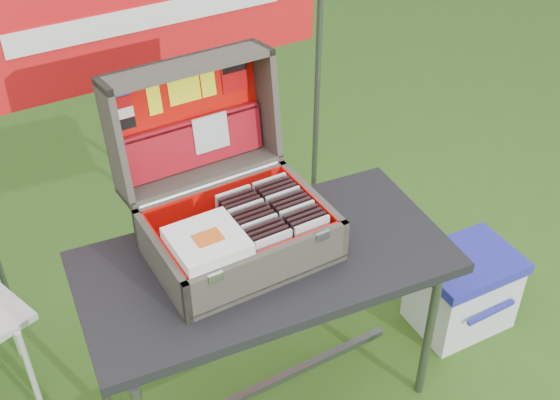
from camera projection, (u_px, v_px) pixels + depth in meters
table at (267, 337)px, 2.68m from camera, size 1.36×0.78×0.81m
table_top at (265, 262)px, 2.45m from camera, size 1.36×0.78×0.04m
table_leg_fr at (430, 327)px, 2.75m from camera, size 0.04×0.04×0.77m
table_leg_bl at (96, 355)px, 2.64m from camera, size 0.04×0.04×0.77m
table_leg_br at (353, 251)px, 3.11m from camera, size 0.04×0.04×0.77m
table_brace at (267, 385)px, 2.85m from camera, size 1.14×0.03×0.03m
suitcase at (229, 177)px, 2.32m from camera, size 0.61×0.59×0.58m
suitcase_base_bottom at (241, 250)px, 2.45m from camera, size 0.61×0.43×0.02m
suitcase_base_wall_front at (269, 270)px, 2.27m from camera, size 0.61×0.02×0.16m
suitcase_base_wall_back at (214, 204)px, 2.55m from camera, size 0.61×0.02×0.16m
suitcase_base_wall_left at (161, 264)px, 2.29m from camera, size 0.02×0.43×0.16m
suitcase_base_wall_right at (311, 209)px, 2.52m from camera, size 0.02×0.43×0.16m
suitcase_liner_floor at (240, 247)px, 2.44m from camera, size 0.56×0.39×0.01m
suitcase_latch_left at (216, 277)px, 2.14m from camera, size 0.05×0.01×0.03m
suitcase_latch_right at (323, 236)px, 2.29m from camera, size 0.05×0.01×0.03m
suitcase_hinge at (211, 184)px, 2.51m from camera, size 0.55×0.02×0.02m
suitcase_lid_back at (186, 115)px, 2.51m from camera, size 0.61×0.08×0.43m
suitcase_lid_rim_far at (186, 66)px, 2.36m from camera, size 0.61×0.16×0.05m
suitcase_lid_rim_near at (201, 173)px, 2.56m from camera, size 0.61×0.16×0.05m
suitcase_lid_rim_left at (115, 144)px, 2.34m from camera, size 0.02×0.22×0.45m
suitcase_lid_rim_right at (266, 101)px, 2.58m from camera, size 0.02×0.22×0.45m
suitcase_lid_liner at (188, 117)px, 2.50m from camera, size 0.55×0.06×0.38m
suitcase_liner_wall_front at (267, 265)px, 2.27m from camera, size 0.56×0.01×0.14m
suitcase_liner_wall_back at (215, 204)px, 2.53m from camera, size 0.56×0.01×0.14m
suitcase_liner_wall_left at (165, 260)px, 2.29m from camera, size 0.01×0.39×0.14m
suitcase_liner_wall_right at (308, 208)px, 2.51m from camera, size 0.01×0.39×0.14m
suitcase_lid_pocket at (194, 144)px, 2.54m from camera, size 0.54×0.06×0.18m
suitcase_pocket_edge at (191, 123)px, 2.49m from camera, size 0.53×0.02×0.02m
suitcase_pocket_cd at (211, 133)px, 2.54m from camera, size 0.14×0.03×0.14m
lid_sticker_cc_a at (121, 91)px, 2.33m from camera, size 0.06×0.01×0.04m
lid_sticker_cc_b at (123, 102)px, 2.35m from camera, size 0.06×0.01×0.04m
lid_sticker_cc_c at (125, 113)px, 2.37m from camera, size 0.06×0.01×0.04m
lid_sticker_cc_d at (127, 124)px, 2.39m from camera, size 0.06×0.01×0.04m
lid_card_neon_tall at (154, 98)px, 2.40m from camera, size 0.05×0.02×0.12m
lid_card_neon_main at (184, 90)px, 2.45m from camera, size 0.12×0.02×0.09m
lid_card_neon_small at (208, 84)px, 2.48m from camera, size 0.05×0.02×0.09m
lid_sticker_band at (235, 77)px, 2.53m from camera, size 0.11×0.02×0.11m
lid_sticker_band_bar at (234, 69)px, 2.51m from camera, size 0.10×0.01×0.02m
cd_left_0 at (274, 254)px, 2.29m from camera, size 0.13×0.01×0.15m
cd_left_1 at (270, 250)px, 2.31m from camera, size 0.13×0.01×0.15m
cd_left_2 at (267, 246)px, 2.32m from camera, size 0.13×0.01×0.15m
cd_left_3 at (263, 242)px, 2.34m from camera, size 0.13×0.01×0.15m
cd_left_4 at (260, 238)px, 2.36m from camera, size 0.13×0.01×0.15m
cd_left_5 at (256, 234)px, 2.37m from camera, size 0.13×0.01×0.15m
cd_left_6 at (253, 230)px, 2.39m from camera, size 0.13×0.01×0.15m
cd_left_7 at (250, 226)px, 2.41m from camera, size 0.13×0.01×0.15m
cd_left_8 at (246, 222)px, 2.42m from camera, size 0.13×0.01×0.15m
cd_left_9 at (243, 219)px, 2.44m from camera, size 0.13×0.01×0.15m
cd_left_10 at (240, 215)px, 2.46m from camera, size 0.13×0.01×0.15m
cd_left_11 at (237, 211)px, 2.47m from camera, size 0.13×0.01×0.15m
cd_left_12 at (234, 208)px, 2.49m from camera, size 0.13×0.01×0.15m
cd_right_0 at (311, 239)px, 2.35m from camera, size 0.13×0.01×0.15m
cd_right_1 at (308, 235)px, 2.37m from camera, size 0.13×0.01×0.15m
cd_right_2 at (304, 231)px, 2.38m from camera, size 0.13×0.01×0.15m
cd_right_3 at (300, 228)px, 2.40m from camera, size 0.13×0.01×0.15m
cd_right_4 at (297, 224)px, 2.42m from camera, size 0.13×0.01×0.15m
cd_right_5 at (293, 220)px, 2.43m from camera, size 0.13×0.01×0.15m
cd_right_6 at (290, 216)px, 2.45m from camera, size 0.13×0.01×0.15m
cd_right_7 at (286, 213)px, 2.47m from camera, size 0.13×0.01×0.15m
cd_right_8 at (283, 209)px, 2.48m from camera, size 0.13×0.01×0.15m
cd_right_9 at (279, 206)px, 2.50m from camera, size 0.13×0.01×0.15m
cd_right_10 at (276, 202)px, 2.51m from camera, size 0.13×0.01×0.15m
cd_right_11 at (273, 199)px, 2.53m from camera, size 0.13×0.01×0.15m
cd_right_12 at (269, 195)px, 2.55m from camera, size 0.13×0.01×0.15m
songbook_0 at (207, 245)px, 2.24m from camera, size 0.23×0.23×0.00m
songbook_1 at (207, 244)px, 2.23m from camera, size 0.23×0.23×0.00m
songbook_2 at (207, 243)px, 2.23m from camera, size 0.23×0.23×0.00m
songbook_3 at (207, 242)px, 2.23m from camera, size 0.23×0.23×0.00m
songbook_4 at (207, 240)px, 2.23m from camera, size 0.23×0.23×0.00m
songbook_5 at (207, 239)px, 2.22m from camera, size 0.23×0.23×0.01m
songbook_6 at (207, 238)px, 2.22m from camera, size 0.23×0.23×0.00m
songbook_7 at (207, 237)px, 2.22m from camera, size 0.23×0.23×0.00m
songbook_graphic at (208, 238)px, 2.21m from camera, size 0.09×0.07×0.00m
cooler at (462, 290)px, 3.18m from camera, size 0.46×0.36×0.39m
cooler_body at (462, 294)px, 3.20m from camera, size 0.43×0.33×0.34m
cooler_lid at (468, 262)px, 3.08m from camera, size 0.46×0.36×0.05m
cooler_handle at (491, 312)px, 3.05m from camera, size 0.26×0.02×0.02m
chair_leg_fr at (31, 375)px, 2.74m from camera, size 0.02×0.02×0.48m
chair_leg_br at (9, 316)px, 2.99m from camera, size 0.02×0.02×0.48m
cardboard_box at (378, 239)px, 3.49m from camera, size 0.36×0.19×0.36m
banner_post_right at (318, 67)px, 3.52m from camera, size 0.03×0.03×1.70m
banner at (150, 16)px, 2.90m from camera, size 1.60×0.02×0.55m
banner_text at (151, 17)px, 2.89m from camera, size 1.20×0.00×0.10m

